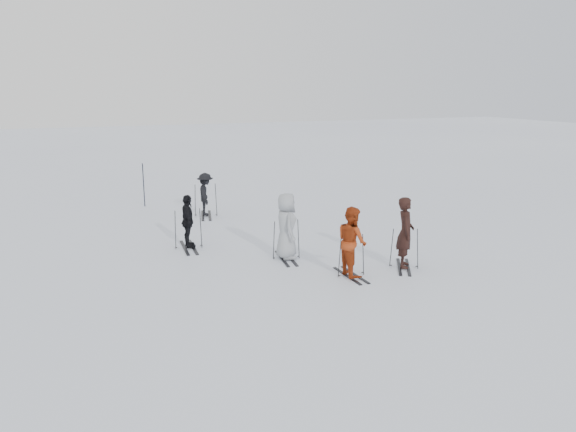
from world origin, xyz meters
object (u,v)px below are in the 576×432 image
object	(u,v)px
skier_uphill_far	(206,195)
skier_red	(352,242)
skier_grey	(286,227)
skier_uphill_left	(188,222)
piste_marker	(144,185)
skier_near_dark	(405,233)

from	to	relation	value
skier_uphill_far	skier_red	bearing A→B (deg)	-154.45
skier_red	skier_grey	world-z (taller)	skier_grey
skier_grey	skier_uphill_far	xyz separation A→B (m)	(-0.80, 6.44, -0.14)
skier_uphill_left	piste_marker	xyz separation A→B (m)	(-0.34, 7.00, 0.08)
skier_uphill_far	skier_near_dark	bearing A→B (deg)	-143.80
skier_near_dark	skier_grey	distance (m)	3.44
skier_near_dark	piste_marker	xyz separation A→B (m)	(-5.55, 11.26, -0.08)
skier_near_dark	skier_uphill_far	world-z (taller)	skier_near_dark
skier_grey	skier_uphill_far	world-z (taller)	skier_grey
skier_grey	skier_uphill_far	bearing A→B (deg)	15.85
skier_uphill_left	piste_marker	distance (m)	7.01
skier_red	skier_uphill_left	distance (m)	5.55
skier_red	piste_marker	bearing A→B (deg)	19.22
skier_red	skier_uphill_left	bearing A→B (deg)	39.41
skier_grey	skier_uphill_left	bearing A→B (deg)	56.27
skier_uphill_left	skier_red	bearing A→B (deg)	-136.53
skier_near_dark	skier_uphill_left	bearing A→B (deg)	81.26
skier_grey	skier_red	bearing A→B (deg)	-144.67
skier_uphill_left	skier_uphill_far	size ratio (longest dim) A/B	1.00
skier_red	skier_grey	distance (m)	2.34
skier_red	skier_grey	xyz separation A→B (m)	(-1.05, 2.09, 0.03)
skier_near_dark	skier_uphill_left	world-z (taller)	skier_near_dark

